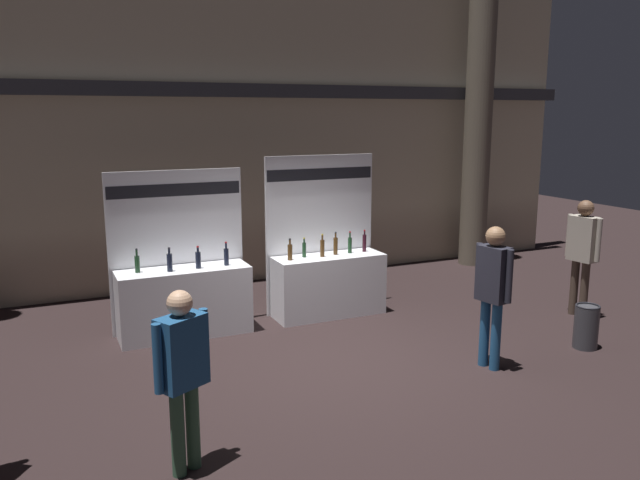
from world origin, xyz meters
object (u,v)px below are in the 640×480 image
Objects in this scene: exhibitor_booth_0 at (184,294)px; trash_bin at (586,326)px; exhibitor_booth_1 at (327,277)px; visitor_0 at (493,284)px; visitor_4 at (182,365)px; visitor_3 at (583,247)px.

exhibitor_booth_0 is 3.88× the size of trash_bin.
exhibitor_booth_0 is at bearing 179.90° from exhibitor_booth_1.
visitor_0 reaches higher than visitor_4.
trash_bin is at bearing -100.78° from visitor_0.
visitor_0 is at bearing -71.62° from exhibitor_booth_1.
exhibitor_booth_1 is 1.49× the size of visitor_4.
visitor_3 is at bearing -25.53° from exhibitor_booth_1.
trash_bin is at bearing -47.51° from exhibitor_booth_1.
exhibitor_booth_0 is 1.31× the size of visitor_0.
visitor_4 is (-3.06, -3.57, 0.40)m from exhibitor_booth_1.
exhibitor_booth_0 is 0.94× the size of exhibitor_booth_1.
visitor_4 is at bearing -172.22° from trash_bin.
exhibitor_booth_1 reaches higher than visitor_4.
exhibitor_booth_0 reaches higher than visitor_0.
exhibitor_booth_0 is 1.40× the size of visitor_4.
visitor_3 is (2.64, 1.09, 0.03)m from visitor_0.
visitor_3 is (1.01, 1.10, 0.81)m from trash_bin.
visitor_3 is (5.85, -1.71, 0.52)m from exhibitor_booth_0.
visitor_0 is at bearing -41.17° from exhibitor_booth_0.
visitor_0 is at bearing 162.91° from visitor_4.
visitor_0 is 1.08× the size of visitor_4.
exhibitor_booth_1 is (2.28, -0.00, 0.01)m from exhibitor_booth_0.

